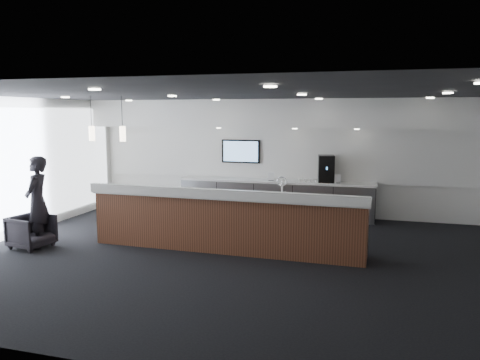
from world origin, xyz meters
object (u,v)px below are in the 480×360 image
(coffee_machine, at_px, (326,169))
(armchair, at_px, (32,232))
(service_counter, at_px, (226,221))
(lounge_guest, at_px, (37,202))

(coffee_machine, relative_size, armchair, 0.93)
(service_counter, xyz_separation_m, armchair, (-3.74, -0.97, -0.24))
(service_counter, height_order, armchair, service_counter)
(armchair, bearing_deg, service_counter, -65.54)
(coffee_machine, relative_size, lounge_guest, 0.37)
(service_counter, xyz_separation_m, lounge_guest, (-3.69, -0.82, 0.33))
(service_counter, relative_size, armchair, 7.54)
(lounge_guest, bearing_deg, armchair, -36.36)
(service_counter, height_order, coffee_machine, coffee_machine)
(service_counter, bearing_deg, armchair, -164.43)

